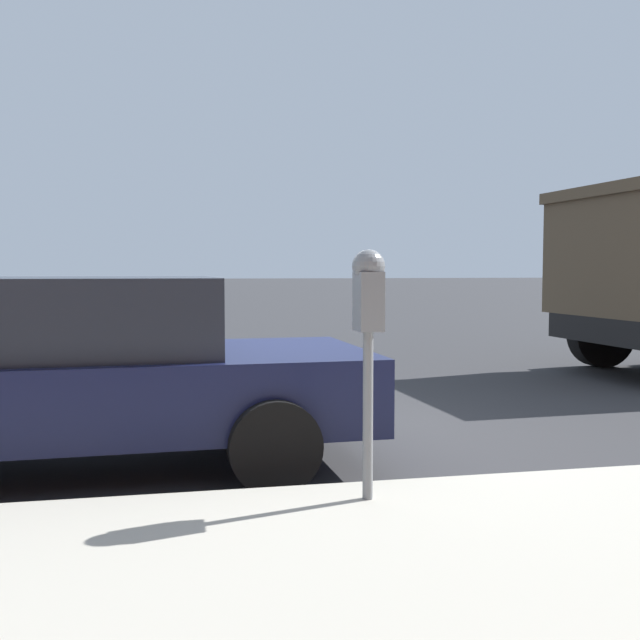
% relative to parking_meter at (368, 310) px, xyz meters
% --- Properties ---
extents(ground_plane, '(220.00, 220.00, 0.00)m').
position_rel_parking_meter_xyz_m(ground_plane, '(2.55, 0.21, -1.29)').
color(ground_plane, '#333335').
extents(parking_meter, '(0.21, 0.19, 1.45)m').
position_rel_parking_meter_xyz_m(parking_meter, '(0.00, 0.00, 0.00)').
color(parking_meter, gray).
rests_on(parking_meter, sidewalk).
extents(car_navy, '(2.17, 4.57, 1.46)m').
position_rel_parking_meter_xyz_m(car_navy, '(1.69, 1.92, -0.52)').
color(car_navy, '#14193D').
rests_on(car_navy, ground_plane).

